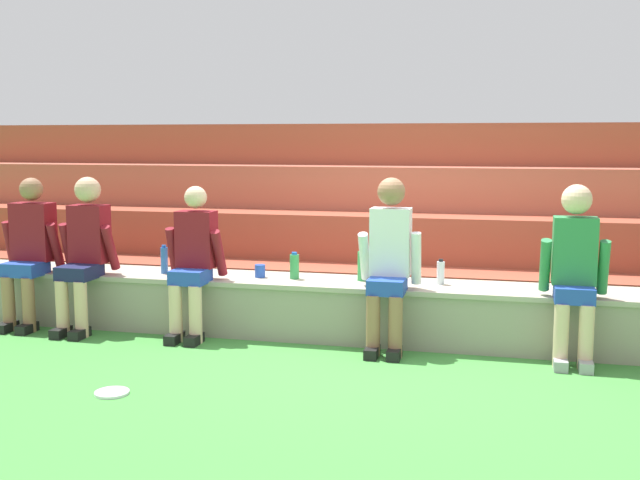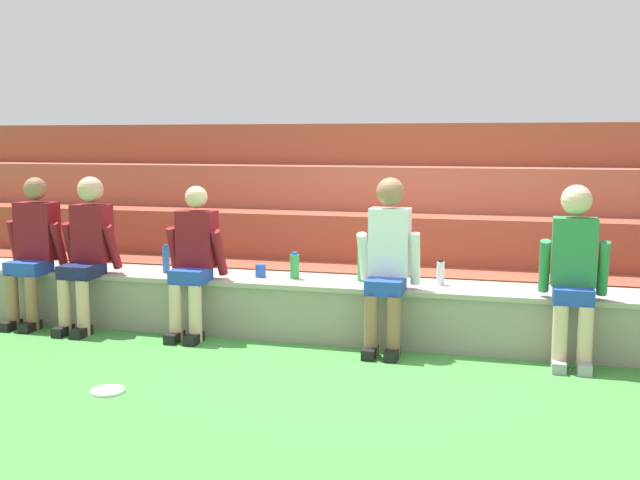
{
  "view_description": "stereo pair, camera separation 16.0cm",
  "coord_description": "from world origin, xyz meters",
  "px_view_note": "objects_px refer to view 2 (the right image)",
  "views": [
    {
      "loc": [
        0.93,
        -5.87,
        1.69
      ],
      "look_at": [
        -0.58,
        0.29,
        0.83
      ],
      "focal_mm": 42.36,
      "sensor_mm": 36.0,
      "label": 1
    },
    {
      "loc": [
        1.08,
        -5.83,
        1.69
      ],
      "look_at": [
        -0.58,
        0.29,
        0.83
      ],
      "focal_mm": 42.36,
      "sensor_mm": 36.0,
      "label": 2
    }
  ],
  "objects_px": {
    "person_center": "(193,258)",
    "water_bottle_center_gap": "(295,266)",
    "person_left_of_center": "(87,248)",
    "person_far_left": "(33,247)",
    "water_bottle_near_right": "(440,273)",
    "water_bottle_mid_right": "(362,266)",
    "person_far_right": "(574,269)",
    "frisbee": "(108,391)",
    "water_bottle_mid_left": "(166,259)",
    "person_right_of_center": "(388,259)",
    "plastic_cup_right_end": "(261,271)"
  },
  "relations": [
    {
      "from": "person_left_of_center",
      "to": "water_bottle_near_right",
      "type": "height_order",
      "value": "person_left_of_center"
    },
    {
      "from": "water_bottle_mid_right",
      "to": "water_bottle_near_right",
      "type": "xyz_separation_m",
      "value": [
        0.66,
        -0.0,
        -0.03
      ]
    },
    {
      "from": "person_left_of_center",
      "to": "water_bottle_center_gap",
      "type": "distance_m",
      "value": 1.86
    },
    {
      "from": "person_center",
      "to": "person_right_of_center",
      "type": "xyz_separation_m",
      "value": [
        1.67,
        0.01,
        0.06
      ]
    },
    {
      "from": "person_far_left",
      "to": "person_far_right",
      "type": "distance_m",
      "value": 4.66
    },
    {
      "from": "person_left_of_center",
      "to": "water_bottle_mid_right",
      "type": "bearing_deg",
      "value": 8.29
    },
    {
      "from": "water_bottle_mid_left",
      "to": "frisbee",
      "type": "xyz_separation_m",
      "value": [
        0.44,
        -1.77,
        -0.6
      ]
    },
    {
      "from": "person_right_of_center",
      "to": "water_bottle_mid_right",
      "type": "xyz_separation_m",
      "value": [
        -0.28,
        0.34,
        -0.12
      ]
    },
    {
      "from": "water_bottle_near_right",
      "to": "water_bottle_mid_right",
      "type": "bearing_deg",
      "value": 179.8
    },
    {
      "from": "water_bottle_center_gap",
      "to": "water_bottle_near_right",
      "type": "bearing_deg",
      "value": 2.24
    },
    {
      "from": "water_bottle_mid_left",
      "to": "water_bottle_mid_right",
      "type": "bearing_deg",
      "value": 2.46
    },
    {
      "from": "water_bottle_mid_left",
      "to": "person_center",
      "type": "bearing_deg",
      "value": -34.64
    },
    {
      "from": "person_far_left",
      "to": "water_bottle_near_right",
      "type": "relative_size",
      "value": 6.32
    },
    {
      "from": "water_bottle_mid_right",
      "to": "water_bottle_mid_left",
      "type": "bearing_deg",
      "value": -177.54
    },
    {
      "from": "person_center",
      "to": "water_bottle_center_gap",
      "type": "bearing_deg",
      "value": 20.29
    },
    {
      "from": "person_far_left",
      "to": "water_bottle_mid_left",
      "type": "xyz_separation_m",
      "value": [
        1.19,
        0.26,
        -0.11
      ]
    },
    {
      "from": "person_center",
      "to": "person_far_right",
      "type": "xyz_separation_m",
      "value": [
        3.07,
        -0.01,
        0.05
      ]
    },
    {
      "from": "person_center",
      "to": "plastic_cup_right_end",
      "type": "bearing_deg",
      "value": 30.69
    },
    {
      "from": "person_center",
      "to": "person_far_right",
      "type": "distance_m",
      "value": 3.07
    },
    {
      "from": "person_far_left",
      "to": "person_left_of_center",
      "type": "height_order",
      "value": "person_left_of_center"
    },
    {
      "from": "water_bottle_near_right",
      "to": "water_bottle_center_gap",
      "type": "height_order",
      "value": "water_bottle_center_gap"
    },
    {
      "from": "water_bottle_mid_left",
      "to": "frisbee",
      "type": "bearing_deg",
      "value": -76.05
    },
    {
      "from": "person_right_of_center",
      "to": "frisbee",
      "type": "xyz_separation_m",
      "value": [
        -1.63,
        -1.5,
        -0.73
      ]
    },
    {
      "from": "person_left_of_center",
      "to": "water_bottle_mid_right",
      "type": "distance_m",
      "value": 2.44
    },
    {
      "from": "person_right_of_center",
      "to": "person_left_of_center",
      "type": "bearing_deg",
      "value": -179.85
    },
    {
      "from": "person_left_of_center",
      "to": "person_right_of_center",
      "type": "distance_m",
      "value": 2.7
    },
    {
      "from": "frisbee",
      "to": "water_bottle_mid_right",
      "type": "bearing_deg",
      "value": 53.89
    },
    {
      "from": "person_right_of_center",
      "to": "person_center",
      "type": "bearing_deg",
      "value": -179.81
    },
    {
      "from": "person_right_of_center",
      "to": "person_far_left",
      "type": "bearing_deg",
      "value": 179.93
    },
    {
      "from": "person_right_of_center",
      "to": "plastic_cup_right_end",
      "type": "xyz_separation_m",
      "value": [
        -1.17,
        0.29,
        -0.19
      ]
    },
    {
      "from": "person_far_right",
      "to": "frisbee",
      "type": "bearing_deg",
      "value": -153.93
    },
    {
      "from": "person_far_left",
      "to": "plastic_cup_right_end",
      "type": "relative_size",
      "value": 12.12
    },
    {
      "from": "person_center",
      "to": "water_bottle_mid_left",
      "type": "distance_m",
      "value": 0.49
    },
    {
      "from": "person_center",
      "to": "water_bottle_mid_right",
      "type": "height_order",
      "value": "person_center"
    },
    {
      "from": "plastic_cup_right_end",
      "to": "person_left_of_center",
      "type": "bearing_deg",
      "value": -168.96
    },
    {
      "from": "person_far_left",
      "to": "water_bottle_near_right",
      "type": "xyz_separation_m",
      "value": [
        3.64,
        0.34,
        -0.13
      ]
    },
    {
      "from": "person_far_left",
      "to": "water_bottle_mid_left",
      "type": "height_order",
      "value": "person_far_left"
    },
    {
      "from": "person_right_of_center",
      "to": "water_bottle_center_gap",
      "type": "height_order",
      "value": "person_right_of_center"
    },
    {
      "from": "person_center",
      "to": "person_far_right",
      "type": "bearing_deg",
      "value": -0.25
    },
    {
      "from": "water_bottle_mid_left",
      "to": "person_right_of_center",
      "type": "bearing_deg",
      "value": -7.38
    },
    {
      "from": "water_bottle_near_right",
      "to": "person_center",
      "type": "bearing_deg",
      "value": -170.39
    },
    {
      "from": "person_center",
      "to": "frisbee",
      "type": "relative_size",
      "value": 5.66
    },
    {
      "from": "water_bottle_mid_left",
      "to": "water_bottle_center_gap",
      "type": "xyz_separation_m",
      "value": [
        1.2,
        0.03,
        -0.01
      ]
    },
    {
      "from": "person_far_right",
      "to": "water_bottle_mid_right",
      "type": "xyz_separation_m",
      "value": [
        -1.68,
        0.36,
        -0.11
      ]
    },
    {
      "from": "plastic_cup_right_end",
      "to": "person_far_left",
      "type": "bearing_deg",
      "value": -172.18
    },
    {
      "from": "water_bottle_mid_right",
      "to": "water_bottle_near_right",
      "type": "height_order",
      "value": "water_bottle_mid_right"
    },
    {
      "from": "water_bottle_mid_right",
      "to": "frisbee",
      "type": "distance_m",
      "value": 2.36
    },
    {
      "from": "person_far_left",
      "to": "person_right_of_center",
      "type": "relative_size",
      "value": 0.97
    },
    {
      "from": "person_far_right",
      "to": "water_bottle_center_gap",
      "type": "bearing_deg",
      "value": 172.16
    },
    {
      "from": "water_bottle_near_right",
      "to": "person_left_of_center",
      "type": "bearing_deg",
      "value": -173.52
    }
  ]
}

